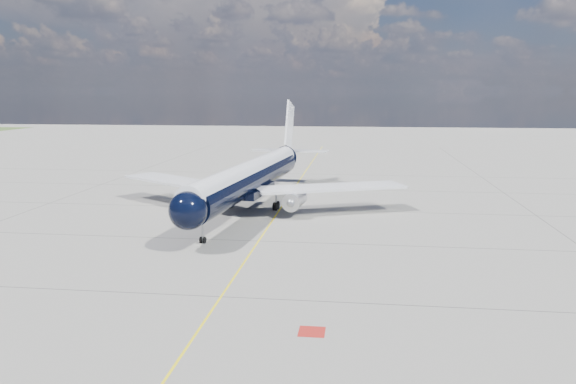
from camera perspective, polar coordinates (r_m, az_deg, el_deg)
name	(u,v)px	position (r m, az deg, el deg)	size (l,w,h in m)	color
ground	(285,201)	(73.47, -0.27, -0.95)	(320.00, 320.00, 0.00)	gray
taxiway_centerline	(280,209)	(68.61, -0.81, -1.74)	(0.16, 160.00, 0.01)	yellow
red_marking	(312,332)	(34.61, 2.43, -13.99)	(1.60, 1.60, 0.01)	maroon
main_airliner	(252,176)	(68.22, -3.64, 1.60)	(36.67, 44.86, 12.96)	black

